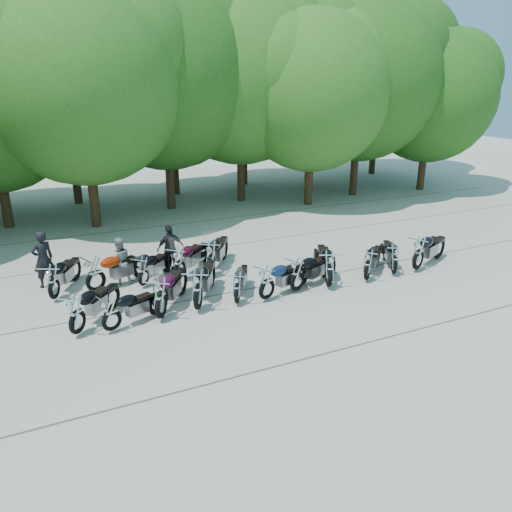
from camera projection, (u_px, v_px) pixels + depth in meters
name	position (u px, v px, depth m)	size (l,w,h in m)	color
ground	(277.00, 305.00, 15.01)	(90.00, 90.00, 0.00)	gray
tree_3	(81.00, 82.00, 21.04)	(8.70, 8.70, 10.67)	#3A2614
tree_4	(164.00, 75.00, 24.17)	(9.13, 9.13, 11.20)	#3A2614
tree_5	(240.00, 77.00, 25.93)	(9.04, 9.04, 11.10)	#3A2614
tree_6	(312.00, 92.00, 25.33)	(8.00, 8.00, 9.82)	#3A2614
tree_7	(360.00, 80.00, 27.43)	(8.79, 8.79, 10.79)	#3A2614
tree_8	(430.00, 97.00, 29.11)	(7.53, 7.53, 9.25)	#3A2614
tree_11	(66.00, 99.00, 25.66)	(7.56, 7.56, 9.28)	#3A2614
tree_12	(171.00, 93.00, 27.86)	(7.88, 7.88, 9.67)	#3A2614
tree_13	(243.00, 86.00, 30.59)	(8.31, 8.31, 10.20)	#3A2614
tree_14	(311.00, 90.00, 31.08)	(8.02, 8.02, 9.84)	#3A2614
tree_15	(379.00, 70.00, 33.87)	(9.67, 9.67, 11.86)	#3A2614
motorcycle_0	(76.00, 313.00, 13.04)	(0.70, 2.31, 1.31)	black
motorcycle_1	(111.00, 312.00, 13.22)	(0.63, 2.07, 1.17)	black
motorcycle_2	(160.00, 297.00, 13.87)	(0.77, 2.53, 1.43)	#400829
motorcycle_3	(198.00, 288.00, 14.40)	(0.78, 2.57, 1.46)	black
motorcycle_4	(237.00, 287.00, 14.87)	(0.63, 2.06, 1.16)	black
motorcycle_5	(267.00, 281.00, 15.11)	(0.69, 2.28, 1.29)	#0D1D3D
motorcycle_6	(297.00, 273.00, 15.73)	(0.70, 2.30, 1.30)	black
motorcycle_7	(329.00, 268.00, 16.02)	(0.77, 2.53, 1.43)	black
motorcycle_8	(368.00, 264.00, 16.60)	(0.68, 2.24, 1.26)	black
motorcycle_9	(395.00, 258.00, 17.14)	(0.67, 2.19, 1.24)	black
motorcycle_10	(419.00, 252.00, 17.46)	(0.77, 2.54, 1.44)	black
motorcycle_11	(53.00, 281.00, 15.14)	(0.70, 2.31, 1.30)	black
motorcycle_12	(95.00, 273.00, 15.66)	(0.74, 2.42, 1.37)	#902305
motorcycle_13	(143.00, 270.00, 16.16)	(0.63, 2.05, 1.16)	black
motorcycle_14	(179.00, 262.00, 16.58)	(0.73, 2.40, 1.35)	#390718
motorcycle_15	(211.00, 257.00, 16.97)	(0.78, 2.55, 1.44)	black
rider_0	(43.00, 259.00, 16.09)	(0.69, 0.45, 1.89)	black
rider_1	(120.00, 261.00, 16.37)	(0.78, 0.60, 1.60)	#949597
rider_2	(170.00, 248.00, 17.46)	(0.99, 0.41, 1.68)	black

